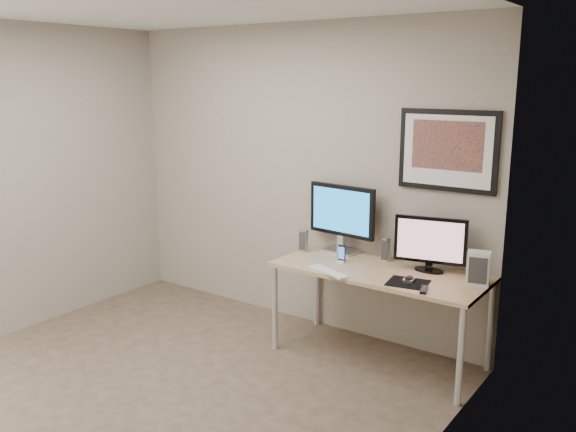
# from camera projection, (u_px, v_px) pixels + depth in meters

# --- Properties ---
(floor) EXTENTS (3.60, 3.60, 0.00)m
(floor) POSITION_uv_depth(u_px,v_px,m) (159.00, 392.00, 4.25)
(floor) COLOR #4B3C2F
(floor) RESTS_ON ground
(room) EXTENTS (3.60, 3.60, 3.60)m
(room) POSITION_uv_depth(u_px,v_px,m) (196.00, 151.00, 4.24)
(room) COLOR white
(room) RESTS_ON ground
(desk) EXTENTS (1.60, 0.70, 0.73)m
(desk) POSITION_uv_depth(u_px,v_px,m) (380.00, 278.00, 4.61)
(desk) COLOR #9D824C
(desk) RESTS_ON floor
(framed_art) EXTENTS (0.75, 0.04, 0.60)m
(framed_art) POSITION_uv_depth(u_px,v_px,m) (448.00, 151.00, 4.46)
(framed_art) COLOR black
(framed_art) RESTS_ON room
(monitor_large) EXTENTS (0.62, 0.22, 0.56)m
(monitor_large) POSITION_uv_depth(u_px,v_px,m) (342.00, 215.00, 4.99)
(monitor_large) COLOR #BABABF
(monitor_large) RESTS_ON desk
(monitor_tv) EXTENTS (0.52, 0.17, 0.42)m
(monitor_tv) POSITION_uv_depth(u_px,v_px,m) (430.00, 243.00, 4.50)
(monitor_tv) COLOR black
(monitor_tv) RESTS_ON desk
(speaker_left) EXTENTS (0.09, 0.09, 0.18)m
(speaker_left) POSITION_uv_depth(u_px,v_px,m) (304.00, 240.00, 5.07)
(speaker_left) COLOR #BABABF
(speaker_left) RESTS_ON desk
(speaker_right) EXTENTS (0.09, 0.09, 0.19)m
(speaker_right) POSITION_uv_depth(u_px,v_px,m) (386.00, 249.00, 4.80)
(speaker_right) COLOR #BABABF
(speaker_right) RESTS_ON desk
(phone_dock) EXTENTS (0.07, 0.07, 0.14)m
(phone_dock) POSITION_uv_depth(u_px,v_px,m) (342.00, 254.00, 4.76)
(phone_dock) COLOR black
(phone_dock) RESTS_ON desk
(keyboard) EXTENTS (0.39, 0.23, 0.01)m
(keyboard) POSITION_uv_depth(u_px,v_px,m) (328.00, 272.00, 4.52)
(keyboard) COLOR silver
(keyboard) RESTS_ON desk
(mousepad) EXTENTS (0.32, 0.29, 0.00)m
(mousepad) POSITION_uv_depth(u_px,v_px,m) (408.00, 283.00, 4.29)
(mousepad) COLOR black
(mousepad) RESTS_ON desk
(mouse) EXTENTS (0.08, 0.12, 0.04)m
(mouse) POSITION_uv_depth(u_px,v_px,m) (409.00, 279.00, 4.32)
(mouse) COLOR black
(mouse) RESTS_ON mousepad
(remote) EXTENTS (0.09, 0.16, 0.02)m
(remote) POSITION_uv_depth(u_px,v_px,m) (424.00, 289.00, 4.13)
(remote) COLOR black
(remote) RESTS_ON desk
(fan_unit) EXTENTS (0.18, 0.15, 0.24)m
(fan_unit) POSITION_uv_depth(u_px,v_px,m) (478.00, 268.00, 4.24)
(fan_unit) COLOR silver
(fan_unit) RESTS_ON desk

